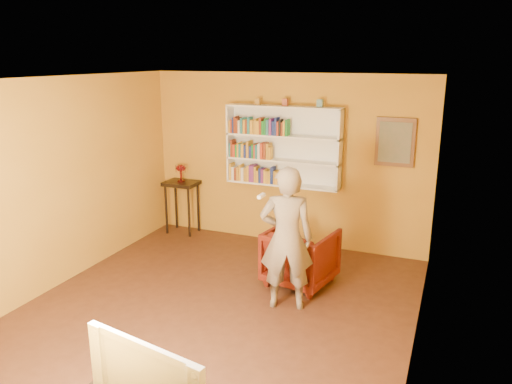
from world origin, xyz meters
TOP-DOWN VIEW (x-y plane):
  - room_shell at (0.00, 0.00)m, footprint 5.30×5.80m
  - bookshelf at (0.00, 2.41)m, footprint 1.80×0.29m
  - books_row_lower at (-0.44, 2.30)m, footprint 0.86×0.19m
  - books_row_middle at (-0.51, 2.30)m, footprint 0.69×0.19m
  - books_row_upper at (-0.38, 2.30)m, footprint 0.96×0.19m
  - ornament_left at (-0.42, 2.35)m, footprint 0.07×0.07m
  - ornament_centre at (0.03, 2.35)m, footprint 0.08×0.08m
  - ornament_right at (0.56, 2.35)m, footprint 0.08×0.08m
  - framed_painting at (1.65, 2.46)m, footprint 0.55×0.05m
  - console_table at (-1.77, 2.25)m, footprint 0.55×0.42m
  - ruby_lustre at (-1.77, 2.25)m, footprint 0.18×0.17m
  - armchair at (0.70, 1.09)m, footprint 0.95×0.97m
  - person at (0.73, 0.42)m, footprint 0.73×0.58m
  - game_remote at (0.51, 0.15)m, footprint 0.04×0.15m
  - television at (0.66, -2.25)m, footprint 1.05×0.33m

SIDE VIEW (x-z plane):
  - armchair at x=0.70m, z-range 0.00..0.76m
  - console_table at x=-1.77m, z-range 0.29..1.19m
  - television at x=0.66m, z-range 0.47..1.08m
  - person at x=0.73m, z-range 0.00..1.74m
  - room_shell at x=0.00m, z-range -0.42..2.46m
  - ruby_lustre at x=-1.77m, z-range 0.96..1.25m
  - books_row_lower at x=-0.44m, z-range 0.99..1.26m
  - game_remote at x=0.51m, z-range 1.42..1.45m
  - books_row_middle at x=-0.51m, z-range 1.37..1.64m
  - bookshelf at x=0.00m, z-range 0.98..2.21m
  - framed_painting at x=1.65m, z-range 1.40..2.10m
  - books_row_upper at x=-0.38m, z-range 1.75..2.02m
  - ornament_left at x=-0.42m, z-range 2.21..2.31m
  - ornament_centre at x=0.03m, z-range 2.21..2.32m
  - ornament_right at x=0.56m, z-range 2.21..2.33m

